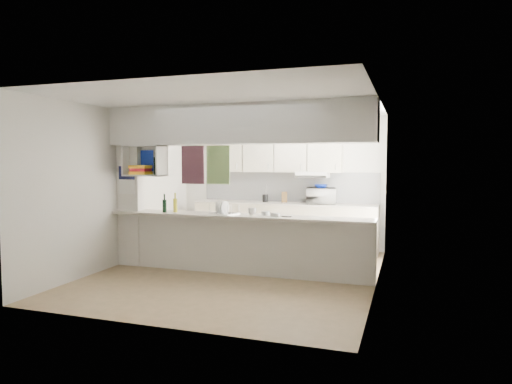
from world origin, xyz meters
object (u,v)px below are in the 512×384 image
at_px(bowl, 321,186).
at_px(dish_rack, 224,209).
at_px(microwave, 321,196).
at_px(wine_bottles, 170,205).

xyz_separation_m(bowl, dish_rack, (-1.14, -2.11, -0.26)).
height_order(microwave, bowl, bowl).
bearing_deg(microwave, bowl, -79.43).
bearing_deg(microwave, dish_rack, 53.18).
bearing_deg(dish_rack, microwave, 80.78).
bearing_deg(dish_rack, bowl, 81.49).
height_order(bowl, wine_bottles, bowl).
bearing_deg(bowl, wine_bottles, -133.01).
relative_size(microwave, wine_bottles, 1.76).
relative_size(dish_rack, wine_bottles, 1.49).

